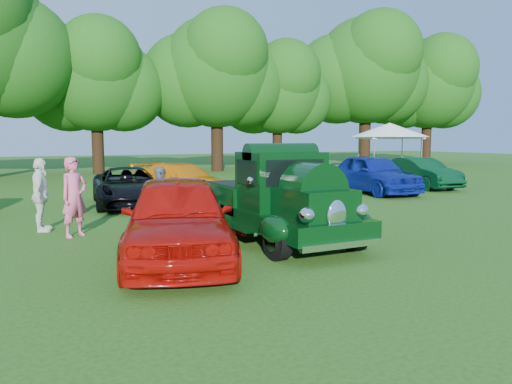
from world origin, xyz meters
name	(u,v)px	position (x,y,z in m)	size (l,w,h in m)	color
ground	(288,246)	(0.00, 0.00, 0.00)	(120.00, 120.00, 0.00)	#234E12
hero_pickup	(276,202)	(0.07, 0.71, 0.89)	(2.45, 5.26, 2.06)	black
red_convertible	(177,218)	(-2.59, -0.23, 0.84)	(1.98, 4.92, 1.68)	#A40C07
back_car_black	(128,187)	(-1.78, 8.12, 0.67)	(2.23, 4.85, 1.35)	black
back_car_orange	(182,181)	(0.57, 9.30, 0.69)	(1.92, 4.72, 1.37)	orange
back_car_blue	(373,174)	(8.52, 7.50, 0.84)	(1.98, 4.92, 1.68)	navy
back_car_green	(420,173)	(11.91, 8.20, 0.71)	(1.51, 4.33, 1.43)	black
spectator_pink	(74,197)	(-4.09, 3.16, 0.96)	(0.70, 0.46, 1.93)	#CF5578
spectator_grey	(161,194)	(-1.62, 4.45, 0.78)	(0.76, 0.59, 1.55)	slate
spectator_white	(41,195)	(-4.78, 4.23, 0.94)	(1.10, 0.46, 1.87)	white
canopy_tent	(389,130)	(13.47, 12.21, 2.77)	(5.44, 5.44, 3.19)	white
tree_line	(100,62)	(0.08, 24.49, 7.23)	(66.30, 11.06, 12.48)	black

